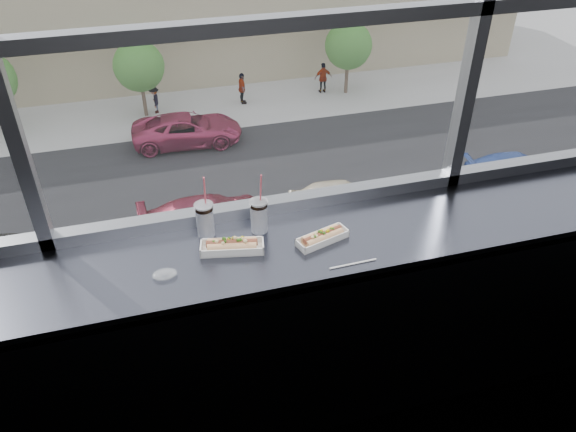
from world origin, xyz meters
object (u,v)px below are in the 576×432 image
object	(u,v)px
loose_straw	(353,264)
car_far_b	(187,125)
hotdog_tray_left	(232,246)
soda_cup_left	(205,218)
wrapper	(165,274)
car_near_c	(209,212)
soda_cup_right	(259,214)
pedestrian_c	(242,86)
tree_center	(139,66)
pedestrian_b	(154,97)
car_near_d	(340,193)
hotdog_tray_right	(322,237)
car_near_e	(519,166)
tree_right	(348,46)
pedestrian_d	(323,75)

from	to	relation	value
loose_straw	car_far_b	distance (m)	26.89
hotdog_tray_left	soda_cup_left	distance (m)	0.19
wrapper	car_near_c	distance (m)	19.81
soda_cup_right	pedestrian_c	size ratio (longest dim) A/B	0.14
car_near_c	tree_center	xyz separation A→B (m)	(-1.70, 12.00, 1.79)
pedestrian_b	soda_cup_right	bearing A→B (deg)	-0.72
car_near_c	car_near_d	distance (m)	5.46
hotdog_tray_right	car_near_e	world-z (taller)	hotdog_tray_right
car_near_e	pedestrian_b	size ratio (longest dim) A/B	3.04
soda_cup_right	pedestrian_b	distance (m)	30.51
car_near_d	pedestrian_c	distance (m)	12.24
tree_center	car_near_e	bearing A→B (deg)	-37.45
wrapper	car_near_d	xyz separation A→B (m)	(7.40, 16.35, -11.08)
soda_cup_right	car_near_c	size ratio (longest dim) A/B	0.05
car_near_d	pedestrian_c	xyz separation A→B (m)	(-1.59, 12.14, 0.10)
pedestrian_b	tree_center	xyz separation A→B (m)	(-0.57, -0.23, 1.93)
loose_straw	car_near_d	world-z (taller)	loose_straw
car_near_c	wrapper	bearing A→B (deg)	170.59
hotdog_tray_right	tree_right	distance (m)	31.90
pedestrian_c	hotdog_tray_right	bearing A→B (deg)	169.83
car_near_d	pedestrian_b	distance (m)	13.89
tree_center	hotdog_tray_right	bearing A→B (deg)	-89.04
car_near_e	wrapper	bearing A→B (deg)	142.14
car_far_b	loose_straw	bearing A→B (deg)	-178.83
wrapper	car_near_c	size ratio (longest dim) A/B	0.02
pedestrian_c	pedestrian_d	xyz separation A→B (m)	(5.05, 0.27, 0.01)
soda_cup_right	car_near_e	size ratio (longest dim) A/B	0.06
tree_right	hotdog_tray_left	bearing A→B (deg)	-112.83
tree_center	car_near_d	bearing A→B (deg)	-59.17
hotdog_tray_left	hotdog_tray_right	xyz separation A→B (m)	(0.41, -0.04, -0.00)
tree_center	soda_cup_left	bearing A→B (deg)	-90.05
soda_cup_left	loose_straw	distance (m)	0.69
hotdog_tray_left	car_far_b	bearing A→B (deg)	97.30
hotdog_tray_left	soda_cup_left	xyz separation A→B (m)	(-0.09, 0.15, 0.07)
wrapper	car_near_c	world-z (taller)	wrapper
car_near_d	car_far_b	world-z (taller)	car_far_b
loose_straw	car_near_e	world-z (taller)	loose_straw
hotdog_tray_right	soda_cup_right	xyz separation A→B (m)	(-0.25, 0.16, 0.07)
car_near_e	tree_right	size ratio (longest dim) A/B	1.30
tree_right	pedestrian_c	bearing A→B (deg)	178.75
car_near_c	tree_right	bearing A→B (deg)	-43.18
soda_cup_right	hotdog_tray_right	bearing A→B (deg)	-31.87
wrapper	pedestrian_b	size ratio (longest dim) A/B	0.05
hotdog_tray_left	soda_cup_right	world-z (taller)	soda_cup_right
car_near_e	soda_cup_right	bearing A→B (deg)	142.61
loose_straw	tree_center	xyz separation A→B (m)	(-0.55, 28.50, -9.21)
hotdog_tray_right	car_near_d	bearing A→B (deg)	50.88
soda_cup_left	pedestrian_b	size ratio (longest dim) A/B	0.17
car_near_d	pedestrian_b	world-z (taller)	car_near_d
loose_straw	tree_right	world-z (taller)	loose_straw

